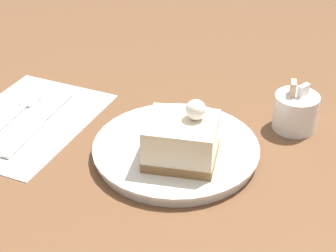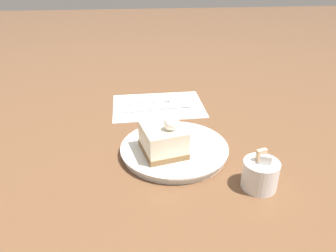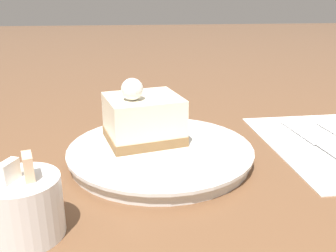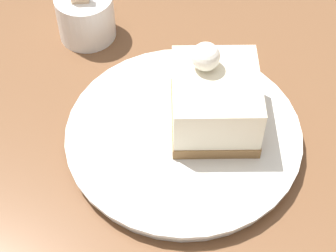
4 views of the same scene
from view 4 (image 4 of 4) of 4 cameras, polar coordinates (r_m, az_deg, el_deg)
ground_plane at (r=0.55m, az=4.65°, el=-5.57°), size 4.00×4.00×0.00m
plate at (r=0.56m, az=1.57°, el=-0.97°), size 0.24×0.24×0.02m
cake_slice at (r=0.54m, az=4.76°, el=2.71°), size 0.11×0.10×0.09m
sugar_bowl at (r=0.67m, az=-8.37°, el=11.03°), size 0.07×0.07×0.08m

